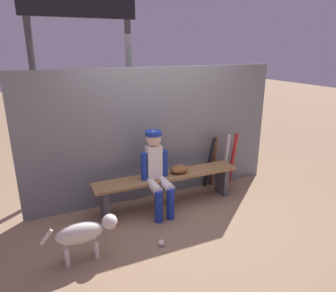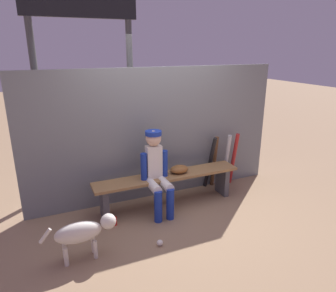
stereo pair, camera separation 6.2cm
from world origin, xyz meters
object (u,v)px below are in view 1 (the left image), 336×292
cup_on_ground (115,222)px  scoreboard (85,25)px  baseball_glove (179,169)px  bat_wood_dark (214,161)px  dugout_bench (168,182)px  bat_aluminum_black (209,163)px  bat_aluminum_silver (225,160)px  baseball (161,243)px  player_seated (157,170)px  cup_on_bench (158,172)px  dog (85,232)px  bat_aluminum_red (233,159)px

cup_on_ground → scoreboard: bearing=88.5°
baseball_glove → bat_wood_dark: 0.88m
dugout_bench → bat_aluminum_black: size_ratio=2.38×
cup_on_ground → scoreboard: 2.86m
bat_aluminum_silver → baseball: (-1.69, -1.13, -0.43)m
baseball_glove → baseball: size_ratio=3.78×
baseball → cup_on_ground: cup_on_ground is taller
bat_aluminum_silver → scoreboard: bearing=158.0°
player_seated → cup_on_ground: bearing=-171.2°
dugout_bench → baseball: size_ratio=30.21×
cup_on_bench → dog: bearing=-147.0°
bat_wood_dark → bat_aluminum_silver: size_ratio=0.96×
baseball_glove → cup_on_bench: 0.33m
cup_on_ground → bat_aluminum_red: bearing=11.8°
player_seated → bat_aluminum_black: player_seated is taller
cup_on_bench → scoreboard: scoreboard is taller
baseball → dog: (-0.86, 0.14, 0.30)m
bat_aluminum_black → bat_aluminum_red: bearing=-0.1°
cup_on_bench → dog: (-1.21, -0.79, -0.22)m
baseball_glove → bat_wood_dark: bearing=20.8°
dugout_bench → dog: bearing=-151.0°
player_seated → cup_on_bench: (0.08, 0.15, -0.11)m
bat_wood_dark → bat_aluminum_red: (0.35, -0.06, 0.02)m
cup_on_bench → dog: 1.46m
cup_on_ground → bat_aluminum_black: bearing=14.8°
bat_aluminum_black → cup_on_ground: 1.87m
bat_aluminum_silver → bat_aluminum_red: (0.16, 0.01, 0.00)m
bat_aluminum_red → baseball: 2.21m
player_seated → cup_on_bench: size_ratio=10.89×
bat_wood_dark → baseball_glove: bearing=-159.2°
bat_aluminum_silver → bat_aluminum_red: size_ratio=1.00×
cup_on_bench → scoreboard: bearing=124.8°
dugout_bench → bat_aluminum_silver: bat_aluminum_silver is taller
player_seated → scoreboard: scoreboard is taller
bat_aluminum_black → cup_on_bench: size_ratio=8.54×
player_seated → bat_aluminum_red: player_seated is taller
cup_on_bench → scoreboard: size_ratio=0.03×
scoreboard → bat_wood_dark: bearing=-22.2°
bat_aluminum_red → cup_on_ground: 2.32m
bat_aluminum_black → baseball: 1.83m
bat_aluminum_silver → cup_on_bench: size_ratio=8.47×
bat_aluminum_black → baseball: (-1.37, -1.14, -0.43)m
bat_aluminum_silver → dog: bat_aluminum_silver is taller
player_seated → dog: player_seated is taller
player_seated → bat_wood_dark: bearing=19.2°
dugout_bench → bat_aluminum_red: bearing=10.4°
bat_aluminum_red → dog: 2.89m
player_seated → bat_aluminum_black: 1.17m
player_seated → bat_aluminum_silver: player_seated is taller
bat_aluminum_silver → bat_wood_dark: bearing=159.2°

